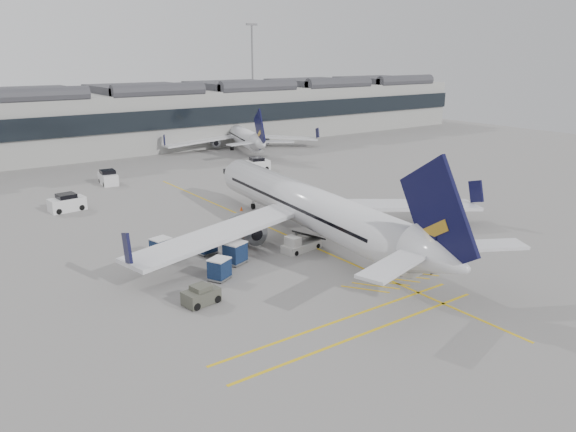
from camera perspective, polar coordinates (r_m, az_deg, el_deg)
ground at (r=47.56m, az=-4.25°, el=-6.65°), size 220.00×220.00×0.00m
terminal at (r=112.46m, az=-24.11°, el=8.55°), size 200.00×20.45×12.40m
light_masts at (r=125.37m, az=-26.73°, el=12.75°), size 113.00×0.60×25.45m
apron_markings at (r=60.54m, az=-1.14°, el=-1.52°), size 0.25×60.00×0.01m
airliner_main at (r=56.89m, az=2.28°, el=0.88°), size 39.71×43.60×11.61m
airliner_far at (r=113.59m, az=-4.86°, el=8.21°), size 30.33×33.63×9.20m
belt_loader at (r=54.49m, az=1.30°, el=-2.90°), size 5.17×2.28×2.06m
baggage_cart_a at (r=53.97m, az=-8.25°, el=-2.84°), size 1.87×1.60×1.82m
baggage_cart_b at (r=47.81m, az=-6.99°, el=-5.30°), size 2.26×2.12×1.89m
baggage_cart_c at (r=53.84m, az=-12.79°, el=-3.10°), size 2.08×1.85×1.89m
baggage_cart_d at (r=51.14m, az=-5.39°, el=-3.68°), size 2.40×2.20×2.05m
ramp_agent_a at (r=54.31m, az=-5.58°, el=-2.84°), size 0.68×0.65×1.56m
ramp_agent_b at (r=54.25m, az=-7.67°, el=-2.73°), size 1.06×0.90×1.93m
pushback_tug at (r=43.71m, az=-8.82°, el=-7.99°), size 2.93×2.07×1.51m
safety_cone_nose at (r=68.44m, az=-4.76°, el=0.76°), size 0.39×0.39×0.54m
safety_cone_engine at (r=59.01m, az=4.20°, el=-1.80°), size 0.34×0.34×0.47m
service_van_left at (r=73.10m, az=-21.53°, el=1.22°), size 4.31×2.44×2.13m
service_van_mid at (r=86.01m, az=-17.81°, el=3.71°), size 2.45×4.31×2.12m
service_van_right at (r=92.13m, az=-3.18°, el=5.25°), size 4.39×2.80×2.09m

